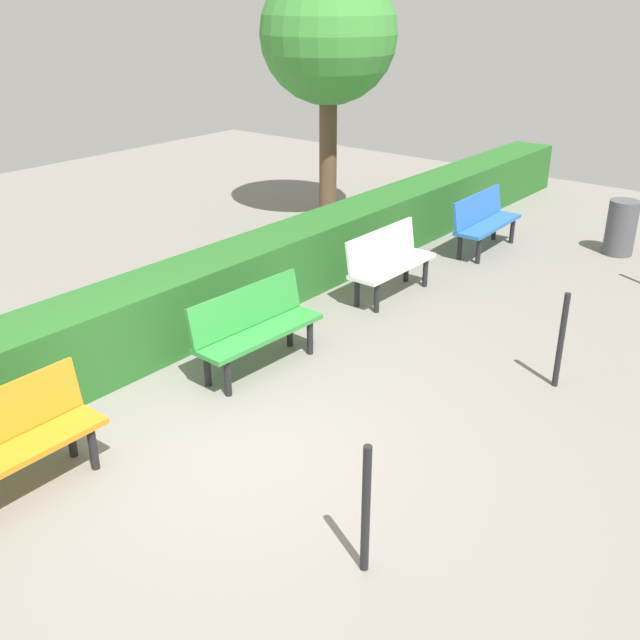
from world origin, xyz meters
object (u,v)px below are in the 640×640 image
(bench_green, at_px, (255,325))
(bench_white, at_px, (388,260))
(tree_near, at_px, (329,36))
(trash_bin, at_px, (621,228))
(bench_blue, at_px, (484,219))

(bench_green, bearing_deg, bench_white, -176.48)
(bench_white, height_order, tree_near, tree_near)
(bench_white, distance_m, trash_bin, 3.95)
(bench_blue, bearing_deg, bench_white, -4.41)
(bench_blue, distance_m, trash_bin, 2.02)
(bench_white, relative_size, tree_near, 0.35)
(trash_bin, bearing_deg, bench_white, -26.95)
(bench_blue, distance_m, bench_white, 2.41)
(bench_green, relative_size, trash_bin, 1.86)
(bench_white, height_order, bench_green, same)
(trash_bin, bearing_deg, tree_near, -74.82)
(bench_blue, height_order, bench_white, same)
(bench_white, bearing_deg, trash_bin, 153.57)
(tree_near, relative_size, trash_bin, 5.01)
(bench_blue, bearing_deg, trash_bin, 121.91)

